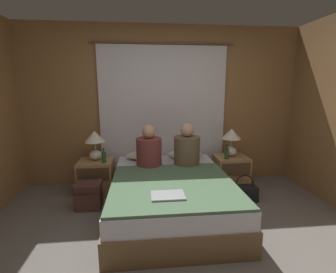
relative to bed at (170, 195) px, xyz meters
The scene contains 18 objects.
ground_plane 0.97m from the bed, 90.00° to the right, with size 16.00×16.00×0.00m, color #66605B.
wall_back 1.49m from the bed, 90.00° to the left, with size 4.46×0.06×2.50m.
curtain_panel 1.35m from the bed, 90.00° to the left, with size 2.19×0.02×2.22m.
bed is the anchor object (origin of this frame).
nightstand_left 1.24m from the bed, 146.26° to the left, with size 0.50×0.45×0.50m.
nightstand_right 1.24m from the bed, 33.74° to the left, with size 0.50×0.45×0.50m.
lamp_left 1.38m from the bed, 144.88° to the left, with size 0.29×0.29×0.44m.
lamp_right 1.38m from the bed, 35.12° to the left, with size 0.29×0.29×0.44m.
pillow_left 0.90m from the bed, 112.08° to the left, with size 0.54×0.31×0.12m.
pillow_right 0.90m from the bed, 67.92° to the left, with size 0.54×0.31×0.12m.
blanket_on_bed 0.38m from the bed, 90.00° to the right, with size 1.39×1.34×0.03m.
person_left_in_bed 0.69m from the bed, 120.41° to the left, with size 0.35×0.35×0.59m.
person_right_in_bed 0.70m from the bed, 56.76° to the left, with size 0.36×0.36×0.60m.
beer_bottle_on_left_stand 1.11m from the bed, 147.32° to the left, with size 0.06×0.06×0.21m.
beer_bottle_on_right_stand 1.13m from the bed, 31.97° to the left, with size 0.06×0.06×0.23m.
laptop_on_bed 0.67m from the bed, 98.99° to the right, with size 0.33×0.23×0.02m.
backpack_on_floor 1.07m from the bed, 168.97° to the left, with size 0.32×0.26×0.35m.
handbag_on_floor 1.09m from the bed, 11.19° to the left, with size 0.35×0.19×0.38m.
Camera 1 is at (-0.33, -1.89, 1.57)m, focal length 26.00 mm.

